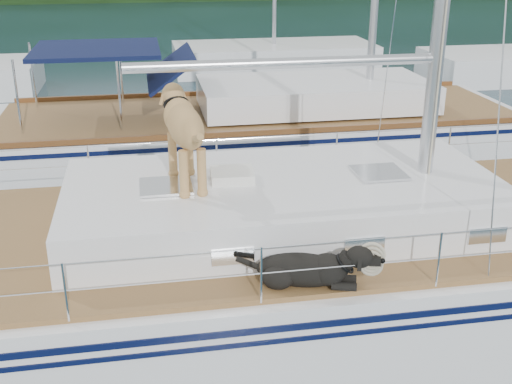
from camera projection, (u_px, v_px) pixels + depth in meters
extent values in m
plane|color=black|center=(220.00, 316.00, 8.22)|extent=(120.00, 120.00, 0.00)
cube|color=white|center=(220.00, 282.00, 8.03)|extent=(12.00, 3.80, 1.40)
cube|color=olive|center=(218.00, 229.00, 7.76)|extent=(11.52, 3.50, 0.06)
cube|color=white|center=(283.00, 201.00, 7.78)|extent=(5.20, 2.50, 0.55)
cylinder|color=silver|center=(286.00, 63.00, 7.16)|extent=(3.60, 0.12, 0.12)
cylinder|color=silver|center=(240.00, 250.00, 5.95)|extent=(10.56, 0.01, 0.01)
cylinder|color=silver|center=(202.00, 141.00, 9.14)|extent=(10.56, 0.01, 0.01)
cube|color=#1B44AA|center=(113.00, 189.00, 8.83)|extent=(0.81, 0.70, 0.05)
cube|color=white|center=(232.00, 176.00, 7.64)|extent=(0.53, 0.44, 0.13)
torus|color=beige|center=(372.00, 254.00, 6.29)|extent=(0.35, 0.20, 0.33)
cube|color=white|center=(259.00, 142.00, 13.70)|extent=(11.00, 3.50, 1.30)
cube|color=olive|center=(259.00, 112.00, 13.46)|extent=(10.56, 3.29, 0.06)
cube|color=white|center=(315.00, 94.00, 13.53)|extent=(4.80, 2.30, 0.55)
cube|color=#0E143D|center=(97.00, 49.00, 12.42)|extent=(2.40, 2.30, 0.08)
cube|color=white|center=(274.00, 59.00, 23.36)|extent=(7.20, 3.00, 1.10)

